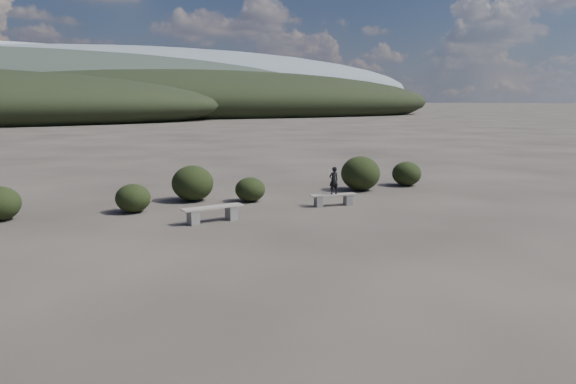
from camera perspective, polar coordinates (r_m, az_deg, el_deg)
ground at (r=13.03m, az=9.37°, el=-6.81°), size 1200.00×1200.00×0.00m
bench_left at (r=16.85m, az=-7.66°, el=-2.08°), size 1.92×0.58×0.47m
bench_right at (r=19.32m, az=4.63°, el=-0.69°), size 1.67×0.62×0.41m
seated_person at (r=19.22m, az=4.67°, el=1.17°), size 0.36×0.25×0.95m
shrub_a at (r=18.80m, az=-15.46°, el=-0.61°), size 1.13×1.13×0.92m
shrub_b at (r=20.46m, az=-9.66°, el=0.89°), size 1.50×1.50×1.28m
shrub_c at (r=20.12m, az=-3.86°, el=0.26°), size 1.09×1.09×0.87m
shrub_d at (r=22.73m, az=7.38°, el=1.89°), size 1.57×1.57×1.37m
shrub_e at (r=24.33m, az=11.96°, el=1.84°), size 1.23×1.23×1.02m
shrub_f at (r=19.01m, az=-27.25°, el=-1.04°), size 1.22×1.22×1.04m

